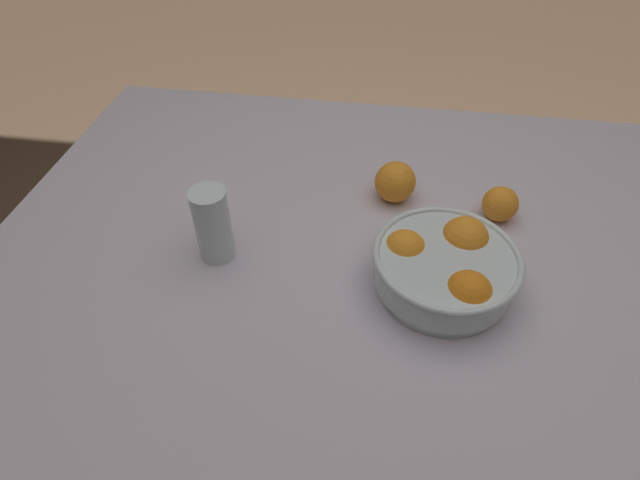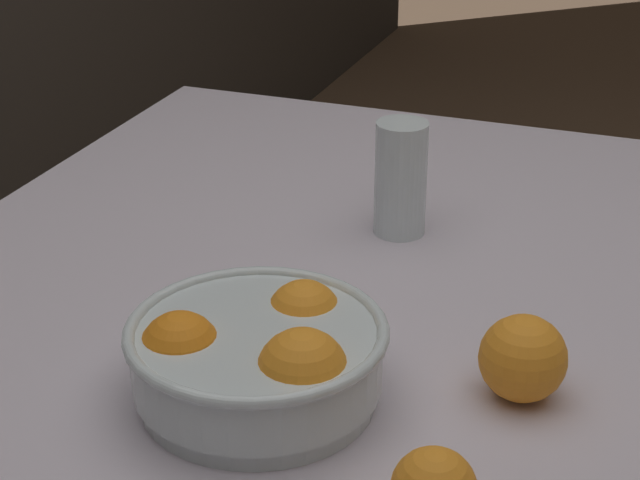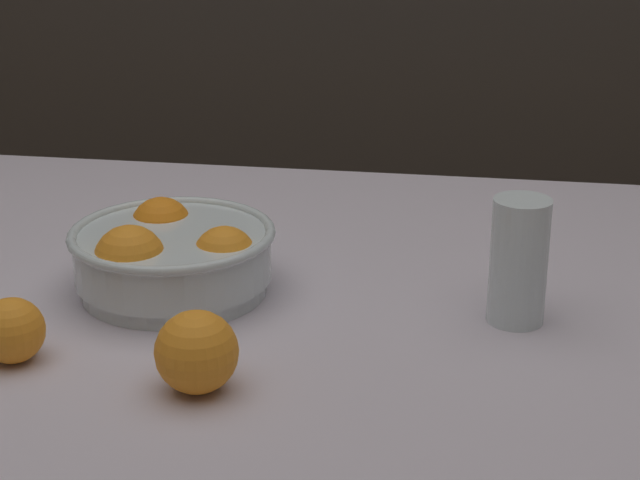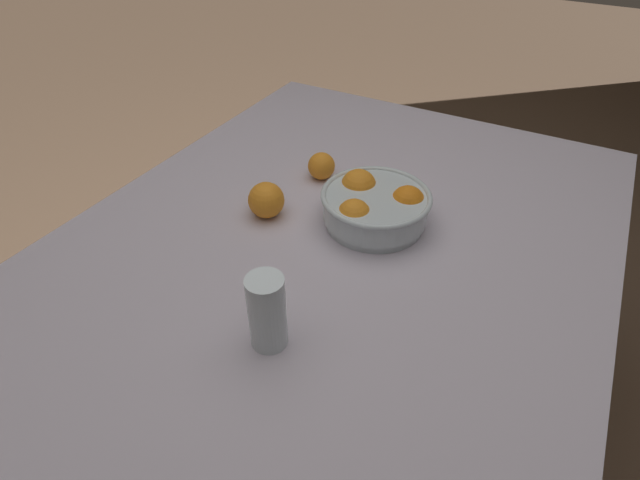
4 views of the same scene
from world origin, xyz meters
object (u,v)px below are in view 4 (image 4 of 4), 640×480
object	(u,v)px
orange_loose_near_bowl	(321,166)
orange_loose_front	(266,200)
fruit_bowl	(375,205)
juice_glass	(267,314)

from	to	relation	value
orange_loose_near_bowl	orange_loose_front	bearing A→B (deg)	-8.46
orange_loose_front	orange_loose_near_bowl	bearing A→B (deg)	171.54
fruit_bowl	orange_loose_near_bowl	distance (m)	0.23
juice_glass	fruit_bowl	bearing A→B (deg)	177.73
fruit_bowl	orange_loose_front	bearing A→B (deg)	-68.02
orange_loose_near_bowl	orange_loose_front	distance (m)	0.21
fruit_bowl	orange_loose_front	world-z (taller)	fruit_bowl
orange_loose_near_bowl	orange_loose_front	xyz separation A→B (m)	(0.20, -0.03, 0.01)
fruit_bowl	orange_loose_front	distance (m)	0.24
orange_loose_near_bowl	orange_loose_front	size ratio (longest dim) A/B	0.83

